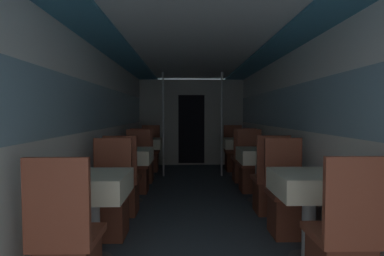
{
  "coord_description": "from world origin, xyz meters",
  "views": [
    {
      "loc": [
        -0.13,
        -1.57,
        1.27
      ],
      "look_at": [
        -0.05,
        2.79,
        1.06
      ],
      "focal_mm": 28.0,
      "sensor_mm": 36.0,
      "label": 1
    }
  ],
  "objects_px": {
    "dining_table_left_0": "(93,190)",
    "chair_right_far_1": "(251,173)",
    "chair_left_far_1": "(137,173)",
    "dining_table_left_1": "(131,158)",
    "chair_left_far_2": "(150,157)",
    "chair_right_near_2": "(243,165)",
    "chair_left_far_0": "(110,207)",
    "dining_table_right_0": "(309,188)",
    "chair_left_near_2": "(143,166)",
    "chair_right_near_0": "(341,255)",
    "dining_table_left_2": "(147,145)",
    "chair_right_near_1": "(269,190)",
    "dining_table_right_1": "(259,158)",
    "support_pole_left_2": "(163,124)",
    "chair_left_near_1": "(123,190)",
    "chair_right_far_2": "(234,157)",
    "support_pole_right_2": "(222,124)",
    "chair_right_far_0": "(287,206)",
    "dining_table_right_2": "(238,145)"
  },
  "relations": [
    {
      "from": "dining_table_left_2",
      "to": "chair_right_near_1",
      "type": "distance_m",
      "value": 2.96
    },
    {
      "from": "chair_left_near_1",
      "to": "chair_right_far_0",
      "type": "relative_size",
      "value": 1.0
    },
    {
      "from": "chair_right_far_0",
      "to": "support_pole_right_2",
      "type": "bearing_deg",
      "value": -83.56
    },
    {
      "from": "dining_table_left_0",
      "to": "chair_right_far_2",
      "type": "height_order",
      "value": "chair_right_far_2"
    },
    {
      "from": "chair_right_near_2",
      "to": "chair_left_far_0",
      "type": "bearing_deg",
      "value": -127.42
    },
    {
      "from": "chair_left_far_1",
      "to": "support_pole_right_2",
      "type": "bearing_deg",
      "value": -141.42
    },
    {
      "from": "chair_left_far_2",
      "to": "dining_table_right_1",
      "type": "relative_size",
      "value": 1.32
    },
    {
      "from": "chair_right_far_0",
      "to": "chair_right_far_2",
      "type": "height_order",
      "value": "same"
    },
    {
      "from": "chair_left_far_1",
      "to": "chair_right_near_2",
      "type": "xyz_separation_m",
      "value": [
        1.85,
        0.66,
        0.0
      ]
    },
    {
      "from": "chair_right_far_0",
      "to": "chair_right_far_1",
      "type": "relative_size",
      "value": 1.0
    },
    {
      "from": "dining_table_left_0",
      "to": "chair_right_far_1",
      "type": "height_order",
      "value": "chair_right_far_1"
    },
    {
      "from": "chair_left_near_2",
      "to": "chair_right_near_0",
      "type": "bearing_deg",
      "value": -62.18
    },
    {
      "from": "dining_table_right_0",
      "to": "dining_table_right_1",
      "type": "height_order",
      "value": "same"
    },
    {
      "from": "chair_right_near_0",
      "to": "support_pole_right_2",
      "type": "height_order",
      "value": "support_pole_right_2"
    },
    {
      "from": "support_pole_left_2",
      "to": "chair_right_near_0",
      "type": "distance_m",
      "value": 4.38
    },
    {
      "from": "dining_table_left_0",
      "to": "chair_right_far_1",
      "type": "xyz_separation_m",
      "value": [
        1.85,
        2.3,
        -0.32
      ]
    },
    {
      "from": "dining_table_left_0",
      "to": "dining_table_left_1",
      "type": "distance_m",
      "value": 1.75
    },
    {
      "from": "dining_table_left_1",
      "to": "chair_left_near_2",
      "type": "xyz_separation_m",
      "value": [
        0.0,
        1.21,
        -0.32
      ]
    },
    {
      "from": "chair_left_near_2",
      "to": "chair_right_far_0",
      "type": "xyz_separation_m",
      "value": [
        1.85,
        -2.42,
        0.0
      ]
    },
    {
      "from": "chair_left_far_0",
      "to": "dining_table_right_0",
      "type": "relative_size",
      "value": 1.32
    },
    {
      "from": "chair_left_far_0",
      "to": "dining_table_left_0",
      "type": "bearing_deg",
      "value": 90.0
    },
    {
      "from": "chair_right_near_2",
      "to": "dining_table_left_2",
      "type": "bearing_deg",
      "value": 163.6
    },
    {
      "from": "chair_left_near_2",
      "to": "chair_right_near_1",
      "type": "height_order",
      "value": "same"
    },
    {
      "from": "chair_left_far_0",
      "to": "chair_left_near_1",
      "type": "height_order",
      "value": "same"
    },
    {
      "from": "dining_table_left_0",
      "to": "support_pole_left_2",
      "type": "xyz_separation_m",
      "value": [
        0.33,
        3.5,
        0.42
      ]
    },
    {
      "from": "dining_table_left_1",
      "to": "chair_left_near_1",
      "type": "height_order",
      "value": "chair_left_near_1"
    },
    {
      "from": "chair_left_far_1",
      "to": "dining_table_left_2",
      "type": "xyz_separation_m",
      "value": [
        -0.0,
        1.21,
        0.32
      ]
    },
    {
      "from": "chair_left_far_2",
      "to": "support_pole_right_2",
      "type": "distance_m",
      "value": 1.77
    },
    {
      "from": "support_pole_left_2",
      "to": "support_pole_right_2",
      "type": "relative_size",
      "value": 1.0
    },
    {
      "from": "dining_table_left_1",
      "to": "dining_table_left_2",
      "type": "height_order",
      "value": "same"
    },
    {
      "from": "dining_table_left_0",
      "to": "chair_right_far_0",
      "type": "relative_size",
      "value": 0.76
    },
    {
      "from": "chair_right_near_1",
      "to": "dining_table_right_2",
      "type": "distance_m",
      "value": 2.32
    },
    {
      "from": "support_pole_left_2",
      "to": "chair_right_far_1",
      "type": "distance_m",
      "value": 2.07
    },
    {
      "from": "chair_right_far_1",
      "to": "chair_left_far_2",
      "type": "bearing_deg",
      "value": -43.46
    },
    {
      "from": "dining_table_right_0",
      "to": "chair_right_far_1",
      "type": "bearing_deg",
      "value": 90.0
    },
    {
      "from": "chair_left_near_1",
      "to": "chair_right_far_2",
      "type": "distance_m",
      "value": 3.39
    },
    {
      "from": "chair_left_far_0",
      "to": "dining_table_right_0",
      "type": "xyz_separation_m",
      "value": [
        1.85,
        -0.54,
        0.32
      ]
    },
    {
      "from": "dining_table_left_1",
      "to": "dining_table_right_0",
      "type": "relative_size",
      "value": 1.0
    },
    {
      "from": "chair_left_far_0",
      "to": "chair_left_far_2",
      "type": "distance_m",
      "value": 3.5
    },
    {
      "from": "chair_left_far_0",
      "to": "chair_left_far_1",
      "type": "bearing_deg",
      "value": -90.0
    },
    {
      "from": "chair_right_far_1",
      "to": "chair_left_far_1",
      "type": "bearing_deg",
      "value": 0.0
    },
    {
      "from": "chair_left_far_1",
      "to": "chair_right_near_1",
      "type": "height_order",
      "value": "same"
    },
    {
      "from": "dining_table_left_2",
      "to": "dining_table_right_0",
      "type": "height_order",
      "value": "same"
    },
    {
      "from": "dining_table_right_0",
      "to": "chair_right_far_0",
      "type": "relative_size",
      "value": 0.76
    },
    {
      "from": "chair_right_near_1",
      "to": "dining_table_right_2",
      "type": "xyz_separation_m",
      "value": [
        0.0,
        2.3,
        0.32
      ]
    },
    {
      "from": "dining_table_left_1",
      "to": "chair_left_far_2",
      "type": "xyz_separation_m",
      "value": [
        0.0,
        2.3,
        -0.32
      ]
    },
    {
      "from": "chair_left_near_2",
      "to": "chair_right_near_0",
      "type": "height_order",
      "value": "same"
    },
    {
      "from": "chair_right_near_2",
      "to": "dining_table_left_0",
      "type": "bearing_deg",
      "value": -121.99
    },
    {
      "from": "dining_table_left_1",
      "to": "chair_right_near_2",
      "type": "height_order",
      "value": "chair_right_near_2"
    },
    {
      "from": "support_pole_left_2",
      "to": "chair_left_near_2",
      "type": "bearing_deg",
      "value": -121.56
    }
  ]
}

